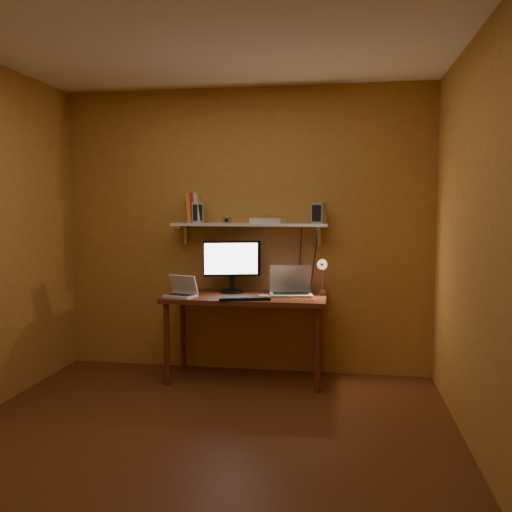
% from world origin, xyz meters
% --- Properties ---
extents(room, '(3.44, 3.24, 2.64)m').
position_xyz_m(room, '(0.00, 0.00, 1.30)').
color(room, '#562616').
rests_on(room, ground).
extents(desk, '(1.40, 0.60, 0.75)m').
position_xyz_m(desk, '(0.06, 1.28, 0.66)').
color(desk, '#602F16').
rests_on(desk, ground).
extents(wall_shelf, '(1.40, 0.25, 0.21)m').
position_xyz_m(wall_shelf, '(0.06, 1.47, 1.36)').
color(wall_shelf, white).
rests_on(wall_shelf, room).
extents(monitor, '(0.51, 0.27, 0.47)m').
position_xyz_m(monitor, '(-0.09, 1.44, 1.01)').
color(monitor, black).
rests_on(monitor, desk).
extents(laptop, '(0.40, 0.31, 0.26)m').
position_xyz_m(laptop, '(0.45, 1.38, 0.82)').
color(laptop, '#95999E').
rests_on(laptop, desk).
extents(netbook, '(0.29, 0.24, 0.19)m').
position_xyz_m(netbook, '(-0.47, 1.14, 0.80)').
color(netbook, silver).
rests_on(netbook, desk).
extents(keyboard, '(0.44, 0.23, 0.02)m').
position_xyz_m(keyboard, '(0.09, 1.08, 0.76)').
color(keyboard, black).
rests_on(keyboard, desk).
extents(mouse, '(0.11, 0.08, 0.04)m').
position_xyz_m(mouse, '(0.24, 1.15, 0.77)').
color(mouse, silver).
rests_on(mouse, desk).
extents(desk_lamp, '(0.09, 0.23, 0.38)m').
position_xyz_m(desk_lamp, '(0.72, 1.41, 0.96)').
color(desk_lamp, silver).
rests_on(desk_lamp, desk).
extents(speaker_left, '(0.12, 0.12, 0.19)m').
position_xyz_m(speaker_left, '(-0.41, 1.47, 1.47)').
color(speaker_left, '#95999E').
rests_on(speaker_left, wall_shelf).
extents(speaker_right, '(0.13, 0.13, 0.18)m').
position_xyz_m(speaker_right, '(0.68, 1.48, 1.47)').
color(speaker_right, '#95999E').
rests_on(speaker_right, wall_shelf).
extents(books, '(0.16, 0.19, 0.27)m').
position_xyz_m(books, '(-0.45, 1.50, 1.51)').
color(books, orange).
rests_on(books, wall_shelf).
extents(shelf_camera, '(0.10, 0.06, 0.06)m').
position_xyz_m(shelf_camera, '(-0.12, 1.42, 1.40)').
color(shelf_camera, silver).
rests_on(shelf_camera, wall_shelf).
extents(router, '(0.31, 0.23, 0.05)m').
position_xyz_m(router, '(0.23, 1.47, 1.40)').
color(router, silver).
rests_on(router, wall_shelf).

